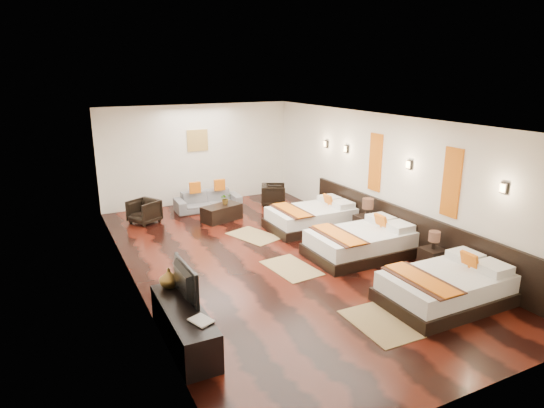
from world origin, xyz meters
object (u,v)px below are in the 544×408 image
bed_near (447,287)px  tv_console (184,326)px  nightstand_b (367,224)px  armchair_right (273,195)px  bed_far (312,217)px  sofa (208,201)px  tv (180,282)px  table_plant (225,199)px  bed_mid (361,243)px  book (194,324)px  figurine (169,278)px  armchair_left (144,212)px  nightstand_a (432,257)px  coffee_table (222,213)px

bed_near → tv_console: size_ratio=1.17×
nightstand_b → armchair_right: (-0.69, 3.34, -0.02)m
bed_far → sofa: 3.12m
tv → table_plant: (2.54, 4.81, -0.27)m
bed_mid → bed_far: bearing=90.0°
nightstand_b → table_plant: nightstand_b is taller
table_plant → book: bearing=-114.9°
figurine → tv_console: bearing=-90.0°
bed_near → bed_far: bed_near is taller
bed_far → table_plant: bed_far is taller
table_plant → armchair_right: bearing=18.7°
bed_mid → armchair_left: bearing=130.5°
nightstand_a → coffee_table: size_ratio=0.79×
tv_console → figurine: figurine is taller
bed_mid → coffee_table: size_ratio=2.15×
nightstand_a → coffee_table: bearing=117.9°
nightstand_b → tv: bearing=-157.4°
bed_mid → tv_console: (-4.20, -1.52, -0.01)m
nightstand_a → sofa: size_ratio=0.44×
armchair_right → nightstand_a: bearing=-146.2°
nightstand_a → nightstand_b: nightstand_b is taller
bed_near → nightstand_a: size_ratio=2.66×
bed_near → coffee_table: size_ratio=2.10×
book → figurine: size_ratio=1.02×
bed_near → nightstand_a: bed_near is taller
armchair_left → bed_near: bearing=-0.6°
book → figurine: (0.00, 1.22, 0.14)m
bed_far → figurine: 5.04m
bed_near → coffee_table: bearing=106.8°
figurine → bed_near: bearing=-19.4°
figurine → armchair_right: (4.25, 4.93, -0.40)m
bed_near → sofa: size_ratio=1.18×
book → sofa: (2.45, 6.56, -0.30)m
nightstand_b → tv: tv is taller
bed_mid → coffee_table: 3.91m
bed_near → table_plant: bearing=105.4°
bed_near → nightstand_b: nightstand_b is taller
bed_mid → armchair_right: (0.06, 4.13, 0.02)m
book → tv: bearing=86.3°
bed_mid → nightstand_a: (0.75, -1.22, -0.00)m
coffee_table → table_plant: (0.14, 0.07, 0.34)m
figurine → coffee_table: 4.97m
bed_mid → figurine: size_ratio=7.04×
nightstand_a → bed_far: bearing=103.3°
nightstand_b → tv_console: nightstand_b is taller
bed_mid → figurine: bearing=-169.2°
figurine → coffee_table: figurine is taller
nightstand_b → tv_console: 5.46m
bed_far → coffee_table: (-1.75, 1.54, -0.07)m
tv → bed_near: bearing=-106.1°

